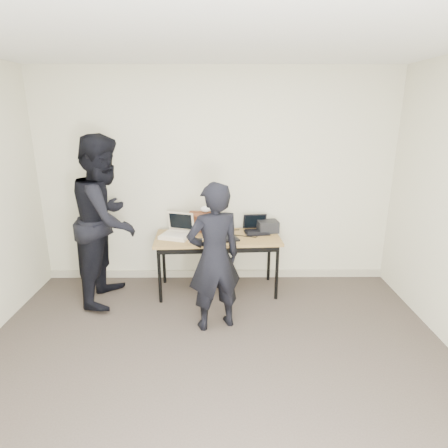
{
  "coord_description": "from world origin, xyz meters",
  "views": [
    {
      "loc": [
        0.07,
        -2.44,
        2.19
      ],
      "look_at": [
        0.1,
        1.6,
        0.95
      ],
      "focal_mm": 30.0,
      "sensor_mm": 36.0,
      "label": 1
    }
  ],
  "objects_px": {
    "laptop_right": "(256,228)",
    "person_observer": "(106,220)",
    "laptop_center": "(221,233)",
    "equipment_box": "(268,226)",
    "desk": "(218,241)",
    "person_typist": "(214,258)",
    "laptop_beige": "(177,232)",
    "leather_satchel": "(203,221)"
  },
  "relations": [
    {
      "from": "laptop_right",
      "to": "person_observer",
      "type": "height_order",
      "value": "person_observer"
    },
    {
      "from": "laptop_center",
      "to": "equipment_box",
      "type": "relative_size",
      "value": 1.72
    },
    {
      "from": "desk",
      "to": "laptop_right",
      "type": "distance_m",
      "value": 0.52
    },
    {
      "from": "person_typist",
      "to": "laptop_beige",
      "type": "bearing_deg",
      "value": -81.06
    },
    {
      "from": "laptop_center",
      "to": "person_observer",
      "type": "height_order",
      "value": "person_observer"
    },
    {
      "from": "desk",
      "to": "laptop_center",
      "type": "bearing_deg",
      "value": -48.59
    },
    {
      "from": "desk",
      "to": "leather_satchel",
      "type": "distance_m",
      "value": 0.35
    },
    {
      "from": "laptop_right",
      "to": "leather_satchel",
      "type": "bearing_deg",
      "value": 167.66
    },
    {
      "from": "desk",
      "to": "person_typist",
      "type": "xyz_separation_m",
      "value": [
        -0.03,
        -0.8,
        0.11
      ]
    },
    {
      "from": "laptop_right",
      "to": "leather_satchel",
      "type": "height_order",
      "value": "leather_satchel"
    },
    {
      "from": "laptop_right",
      "to": "equipment_box",
      "type": "relative_size",
      "value": 1.34
    },
    {
      "from": "equipment_box",
      "to": "person_typist",
      "type": "relative_size",
      "value": 0.16
    },
    {
      "from": "desk",
      "to": "equipment_box",
      "type": "relative_size",
      "value": 6.28
    },
    {
      "from": "desk",
      "to": "laptop_beige",
      "type": "height_order",
      "value": "laptop_beige"
    },
    {
      "from": "leather_satchel",
      "to": "person_typist",
      "type": "relative_size",
      "value": 0.24
    },
    {
      "from": "leather_satchel",
      "to": "laptop_beige",
      "type": "bearing_deg",
      "value": -141.34
    },
    {
      "from": "laptop_beige",
      "to": "person_typist",
      "type": "height_order",
      "value": "person_typist"
    },
    {
      "from": "desk",
      "to": "laptop_beige",
      "type": "xyz_separation_m",
      "value": [
        -0.49,
        0.02,
        0.11
      ]
    },
    {
      "from": "leather_satchel",
      "to": "equipment_box",
      "type": "height_order",
      "value": "leather_satchel"
    },
    {
      "from": "desk",
      "to": "laptop_right",
      "type": "bearing_deg",
      "value": 16.49
    },
    {
      "from": "laptop_beige",
      "to": "person_typist",
      "type": "bearing_deg",
      "value": -42.65
    },
    {
      "from": "laptop_right",
      "to": "desk",
      "type": "bearing_deg",
      "value": -167.83
    },
    {
      "from": "desk",
      "to": "leather_satchel",
      "type": "relative_size",
      "value": 4.12
    },
    {
      "from": "laptop_right",
      "to": "person_typist",
      "type": "height_order",
      "value": "person_typist"
    },
    {
      "from": "person_observer",
      "to": "laptop_beige",
      "type": "bearing_deg",
      "value": -76.61
    },
    {
      "from": "laptop_beige",
      "to": "person_typist",
      "type": "relative_size",
      "value": 0.28
    },
    {
      "from": "laptop_beige",
      "to": "equipment_box",
      "type": "distance_m",
      "value": 1.13
    },
    {
      "from": "laptop_center",
      "to": "desk",
      "type": "bearing_deg",
      "value": 116.19
    },
    {
      "from": "equipment_box",
      "to": "laptop_beige",
      "type": "bearing_deg",
      "value": -171.05
    },
    {
      "from": "laptop_beige",
      "to": "laptop_center",
      "type": "height_order",
      "value": "laptop_beige"
    },
    {
      "from": "laptop_center",
      "to": "laptop_beige",
      "type": "bearing_deg",
      "value": 154.89
    },
    {
      "from": "equipment_box",
      "to": "person_typist",
      "type": "bearing_deg",
      "value": -123.48
    },
    {
      "from": "laptop_right",
      "to": "equipment_box",
      "type": "bearing_deg",
      "value": 0.5
    },
    {
      "from": "person_typist",
      "to": "person_observer",
      "type": "xyz_separation_m",
      "value": [
        -1.25,
        0.67,
        0.2
      ]
    },
    {
      "from": "laptop_right",
      "to": "person_observer",
      "type": "relative_size",
      "value": 0.17
    },
    {
      "from": "laptop_center",
      "to": "person_observer",
      "type": "bearing_deg",
      "value": 165.36
    },
    {
      "from": "laptop_beige",
      "to": "equipment_box",
      "type": "xyz_separation_m",
      "value": [
        1.12,
        0.18,
        0.02
      ]
    },
    {
      "from": "laptop_center",
      "to": "equipment_box",
      "type": "distance_m",
      "value": 0.63
    },
    {
      "from": "laptop_beige",
      "to": "person_typist",
      "type": "distance_m",
      "value": 0.94
    },
    {
      "from": "laptop_beige",
      "to": "laptop_right",
      "type": "height_order",
      "value": "laptop_beige"
    },
    {
      "from": "laptop_beige",
      "to": "desk",
      "type": "bearing_deg",
      "value": 15.91
    },
    {
      "from": "leather_satchel",
      "to": "person_observer",
      "type": "relative_size",
      "value": 0.19
    }
  ]
}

